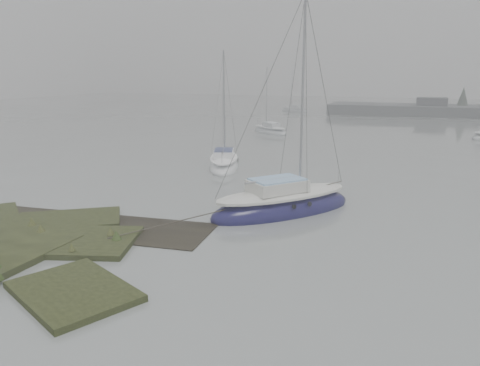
% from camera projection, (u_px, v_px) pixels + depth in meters
% --- Properties ---
extents(ground, '(160.00, 160.00, 0.00)m').
position_uv_depth(ground, '(310.00, 142.00, 40.56)').
color(ground, slate).
rests_on(ground, ground).
extents(sailboat_main, '(6.15, 6.80, 9.78)m').
position_uv_depth(sailboat_main, '(282.00, 205.00, 20.17)').
color(sailboat_main, '#120F3E').
rests_on(sailboat_main, ground).
extents(sailboat_white, '(3.64, 5.82, 7.81)m').
position_uv_depth(sailboat_white, '(224.00, 164.00, 29.59)').
color(sailboat_white, white).
rests_on(sailboat_white, ground).
extents(sailboat_far_a, '(4.93, 4.26, 6.98)m').
position_uv_depth(sailboat_far_a, '(270.00, 131.00, 46.55)').
color(sailboat_far_a, silver).
rests_on(sailboat_far_a, ground).
extents(sailboat_far_c, '(4.88, 2.92, 6.54)m').
position_uv_depth(sailboat_far_c, '(295.00, 110.00, 72.19)').
color(sailboat_far_c, '#A3A9AC').
rests_on(sailboat_far_c, ground).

